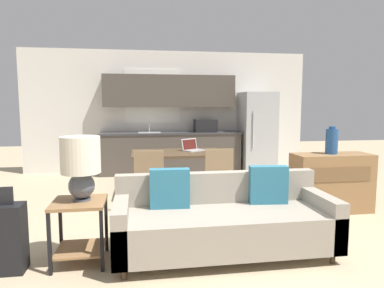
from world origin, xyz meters
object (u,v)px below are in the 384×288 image
at_px(dining_table, 178,155).
at_px(side_table, 80,221).
at_px(credenza, 331,183).
at_px(suitcase, 1,238).
at_px(laptop, 192,148).
at_px(refrigerator, 257,132).
at_px(couch, 223,220).
at_px(vase, 332,141).
at_px(table_lamp, 81,163).
at_px(dining_chair_near_right, 217,175).
at_px(dining_chair_near_left, 150,177).

distance_m(dining_table, side_table, 2.62).
distance_m(credenza, suitcase, 4.07).
bearing_deg(laptop, dining_table, 173.76).
height_order(refrigerator, laptop, refrigerator).
bearing_deg(couch, vase, 31.51).
distance_m(refrigerator, dining_table, 2.74).
height_order(table_lamp, suitcase, table_lamp).
relative_size(refrigerator, dining_chair_near_right, 2.01).
bearing_deg(table_lamp, side_table, -142.87).
relative_size(couch, side_table, 3.58).
height_order(side_table, credenza, credenza).
xyz_separation_m(vase, suitcase, (-3.88, -1.22, -0.68)).
height_order(credenza, vase, vase).
xyz_separation_m(side_table, vase, (3.22, 1.12, 0.59)).
xyz_separation_m(refrigerator, side_table, (-3.21, -4.15, -0.49)).
bearing_deg(side_table, dining_table, 62.67).
height_order(dining_chair_near_right, suitcase, dining_chair_near_right).
bearing_deg(laptop, credenza, -69.35).
distance_m(couch, dining_chair_near_left, 1.61).
bearing_deg(table_lamp, dining_chair_near_right, 41.63).
relative_size(vase, dining_chair_near_left, 0.43).
height_order(couch, side_table, couch).
relative_size(dining_chair_near_right, laptop, 2.18).
bearing_deg(laptop, dining_chair_near_right, -109.65).
xyz_separation_m(table_lamp, suitcase, (-0.68, -0.12, -0.64)).
distance_m(refrigerator, vase, 3.03).
bearing_deg(credenza, couch, -149.01).
relative_size(dining_table, suitcase, 1.92).
xyz_separation_m(refrigerator, credenza, (0.02, -3.05, -0.48)).
xyz_separation_m(couch, dining_chair_near_right, (0.28, 1.48, 0.16)).
bearing_deg(dining_table, table_lamp, -117.00).
distance_m(dining_chair_near_left, laptop, 1.27).
bearing_deg(side_table, couch, 0.02).
distance_m(refrigerator, suitcase, 5.78).
bearing_deg(vase, dining_table, 149.52).
relative_size(refrigerator, table_lamp, 2.93).
xyz_separation_m(credenza, dining_chair_near_right, (-1.56, 0.38, 0.08)).
bearing_deg(laptop, couch, -124.01).
height_order(vase, laptop, vase).
height_order(dining_table, laptop, laptop).
bearing_deg(dining_chair_near_left, vase, 179.25).
xyz_separation_m(credenza, vase, (-0.01, 0.01, 0.59)).
bearing_deg(dining_table, vase, -30.48).
distance_m(dining_chair_near_right, suitcase, 2.82).
height_order(dining_table, table_lamp, table_lamp).
height_order(couch, dining_chair_near_left, dining_chair_near_left).
relative_size(refrigerator, dining_table, 1.19).
bearing_deg(dining_table, dining_chair_near_right, -60.03).
distance_m(dining_table, laptop, 0.31).
height_order(table_lamp, credenza, table_lamp).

